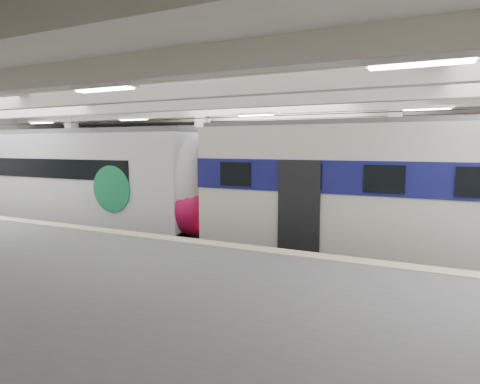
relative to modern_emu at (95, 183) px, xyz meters
The scene contains 4 objects.
station_hall 6.81m from the modern_emu, 14.96° to the right, with size 36.00×24.00×5.75m.
modern_emu is the anchor object (origin of this frame).
older_rer 12.68m from the modern_emu, ahead, with size 13.60×3.00×4.48m.
far_train 5.54m from the modern_emu, 96.23° to the left, with size 14.88×3.04×4.71m.
Camera 1 is at (6.22, -12.47, 3.73)m, focal length 30.00 mm.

